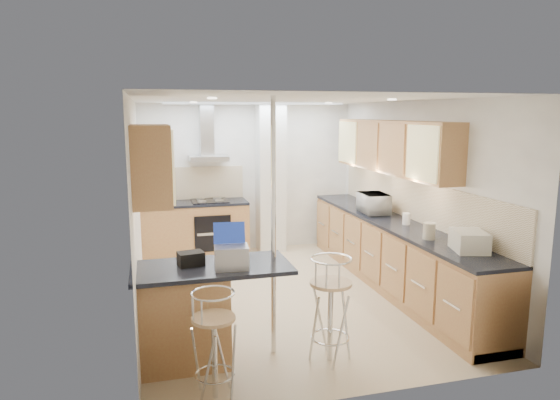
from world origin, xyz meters
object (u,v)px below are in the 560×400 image
object	(u,v)px
bar_stool_end	(330,309)
bread_bin	(469,241)
laptop	(231,257)
microwave	(374,203)
bar_stool_near	(214,345)

from	to	relation	value
bar_stool_end	bread_bin	bearing A→B (deg)	-50.40
bar_stool_end	laptop	bearing A→B (deg)	113.12
microwave	laptop	bearing A→B (deg)	134.33
microwave	bread_bin	world-z (taller)	microwave
microwave	bar_stool_end	distance (m)	2.77
bar_stool_near	bar_stool_end	distance (m)	1.20
bar_stool_end	bread_bin	distance (m)	1.69
bar_stool_end	bar_stool_near	bearing A→B (deg)	140.56
laptop	microwave	bearing A→B (deg)	46.40
laptop	bar_stool_near	xyz separation A→B (m)	(-0.24, -0.52, -0.58)
microwave	bar_stool_near	xyz separation A→B (m)	(-2.66, -2.61, -0.60)
laptop	bar_stool_near	world-z (taller)	laptop
microwave	bar_stool_near	bearing A→B (deg)	137.96
microwave	bar_stool_near	distance (m)	3.77
microwave	bar_stool_end	world-z (taller)	microwave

